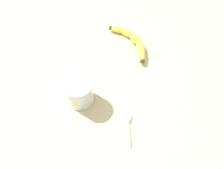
# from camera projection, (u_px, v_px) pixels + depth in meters

# --- Properties ---
(wooden_tabletop) EXTENTS (1.20, 1.20, 0.03)m
(wooden_tabletop) POSITION_uv_depth(u_px,v_px,m) (103.00, 73.00, 0.83)
(wooden_tabletop) COLOR beige
(wooden_tabletop) RESTS_ON ground
(banana) EXTENTS (0.15, 0.19, 0.03)m
(banana) POSITION_uv_depth(u_px,v_px,m) (133.00, 40.00, 0.88)
(banana) COLOR yellow
(banana) RESTS_ON wooden_tabletop
(smoothie_glass) EXTENTS (0.09, 0.09, 0.09)m
(smoothie_glass) POSITION_uv_depth(u_px,v_px,m) (80.00, 92.00, 0.72)
(smoothie_glass) COLOR silver
(smoothie_glass) RESTS_ON wooden_tabletop
(teaspoon) EXTENTS (0.11, 0.06, 0.01)m
(teaspoon) POSITION_uv_depth(u_px,v_px,m) (128.00, 120.00, 0.71)
(teaspoon) COLOR silver
(teaspoon) RESTS_ON wooden_tabletop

